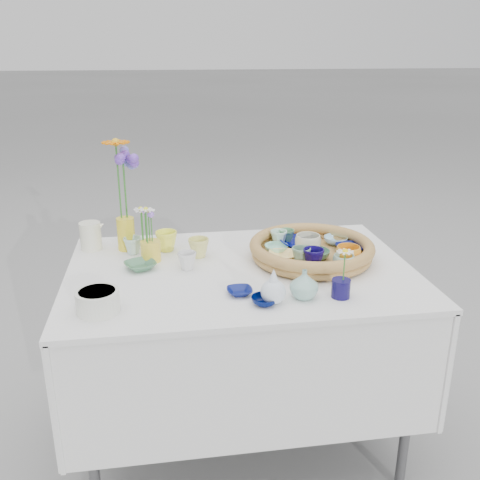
{
  "coord_description": "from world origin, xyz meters",
  "views": [
    {
      "loc": [
        -0.28,
        -1.79,
        1.53
      ],
      "look_at": [
        0.0,
        0.02,
        0.87
      ],
      "focal_mm": 40.0,
      "sensor_mm": 36.0,
      "label": 1
    }
  ],
  "objects": [
    {
      "name": "tray_ceramic_5",
      "position": [
        0.16,
        0.1,
        0.8
      ],
      "size": [
        0.11,
        0.11,
        0.03
      ],
      "primitive_type": "imported",
      "rotation": [
        0.0,
        0.0,
        0.24
      ],
      "color": "#A2EDCE",
      "rests_on": "wicker_tray"
    },
    {
      "name": "white_pitcher",
      "position": [
        -0.56,
        0.29,
        0.82
      ],
      "size": [
        0.13,
        0.1,
        0.11
      ],
      "primitive_type": null,
      "rotation": [
        0.0,
        0.0,
        -0.16
      ],
      "color": "silver",
      "rests_on": "display_table"
    },
    {
      "name": "tray_ceramic_4",
      "position": [
        0.22,
        -0.03,
        0.82
      ],
      "size": [
        0.09,
        0.09,
        0.06
      ],
      "primitive_type": "imported",
      "rotation": [
        0.0,
        0.0,
        -0.33
      ],
      "color": "#79A688",
      "rests_on": "wicker_tray"
    },
    {
      "name": "loose_ceramic_2",
      "position": [
        -0.36,
        0.05,
        0.78
      ],
      "size": [
        0.15,
        0.15,
        0.03
      ],
      "primitive_type": "imported",
      "rotation": [
        0.0,
        0.0,
        0.43
      ],
      "color": "#427453",
      "rests_on": "display_table"
    },
    {
      "name": "daisy_cup",
      "position": [
        -0.33,
        0.13,
        0.81
      ],
      "size": [
        0.09,
        0.09,
        0.08
      ],
      "primitive_type": "cylinder",
      "rotation": [
        0.0,
        0.0,
        0.25
      ],
      "color": "yellow",
      "rests_on": "display_table"
    },
    {
      "name": "tray_ceramic_8",
      "position": [
        0.41,
        0.16,
        0.8
      ],
      "size": [
        0.12,
        0.12,
        0.03
      ],
      "primitive_type": "imported",
      "rotation": [
        0.0,
        0.0,
        -0.29
      ],
      "color": "#9FD4F4",
      "rests_on": "wicker_tray"
    },
    {
      "name": "tray_ceramic_3",
      "position": [
        0.28,
        0.01,
        0.8
      ],
      "size": [
        0.12,
        0.12,
        0.03
      ],
      "primitive_type": "imported",
      "rotation": [
        0.0,
        0.0,
        -0.1
      ],
      "color": "#528B6D",
      "rests_on": "wicker_tray"
    },
    {
      "name": "loose_ceramic_4",
      "position": [
        -0.04,
        -0.21,
        0.78
      ],
      "size": [
        0.09,
        0.09,
        0.02
      ],
      "primitive_type": "imported",
      "rotation": [
        0.0,
        0.0,
        0.03
      ],
      "color": "#0A145A",
      "rests_on": "display_table"
    },
    {
      "name": "gerbera",
      "position": [
        -0.43,
        0.28,
        1.04
      ],
      "size": [
        0.16,
        0.16,
        0.32
      ],
      "primitive_type": null,
      "rotation": [
        0.0,
        0.0,
        -0.41
      ],
      "color": "orange",
      "rests_on": "tall_vase_yellow"
    },
    {
      "name": "loose_ceramic_5",
      "position": [
        -0.4,
        0.22,
        0.8
      ],
      "size": [
        0.09,
        0.09,
        0.07
      ],
      "primitive_type": "imported",
      "rotation": [
        0.0,
        0.0,
        -0.24
      ],
      "color": "#A8CBBC",
      "rests_on": "display_table"
    },
    {
      "name": "tray_ceramic_12",
      "position": [
        0.22,
        0.19,
        0.81
      ],
      "size": [
        0.08,
        0.08,
        0.06
      ],
      "primitive_type": "imported",
      "rotation": [
        0.0,
        0.0,
        -0.27
      ],
      "color": "#579662",
      "rests_on": "wicker_tray"
    },
    {
      "name": "tray_ceramic_10",
      "position": [
        0.16,
        0.03,
        0.8
      ],
      "size": [
        0.11,
        0.11,
        0.03
      ],
      "primitive_type": "imported",
      "rotation": [
        0.0,
        0.0,
        -0.06
      ],
      "color": "#F2D079",
      "rests_on": "wicker_tray"
    },
    {
      "name": "daisy_posy",
      "position": [
        -0.33,
        0.12,
        0.92
      ],
      "size": [
        0.1,
        0.1,
        0.15
      ],
      "primitive_type": null,
      "rotation": [
        0.0,
        0.0,
        -0.28
      ],
      "color": "white",
      "rests_on": "daisy_cup"
    },
    {
      "name": "bud_vase_cobalt",
      "position": [
        0.28,
        -0.28,
        0.8
      ],
      "size": [
        0.06,
        0.06,
        0.06
      ],
      "primitive_type": "cylinder",
      "rotation": [
        0.0,
        0.0,
        -0.04
      ],
      "color": "#0F0A42",
      "rests_on": "display_table"
    },
    {
      "name": "tray_ceramic_7",
      "position": [
        0.27,
        0.06,
        0.82
      ],
      "size": [
        0.11,
        0.11,
        0.08
      ],
      "primitive_type": "imported",
      "rotation": [
        0.0,
        0.0,
        0.14
      ],
      "color": "beige",
      "rests_on": "wicker_tray"
    },
    {
      "name": "wicker_tray",
      "position": [
        0.28,
        0.05,
        0.8
      ],
      "size": [
        0.47,
        0.47,
        0.08
      ],
      "primitive_type": null,
      "color": "brown",
      "rests_on": "display_table"
    },
    {
      "name": "single_daisy",
      "position": [
        0.29,
        -0.28,
        0.87
      ],
      "size": [
        0.07,
        0.07,
        0.12
      ],
      "primitive_type": null,
      "rotation": [
        0.0,
        0.0,
        0.19
      ],
      "color": "white",
      "rests_on": "bud_vase_cobalt"
    },
    {
      "name": "bud_vase_paleblue",
      "position": [
        0.06,
        -0.29,
        0.83
      ],
      "size": [
        0.09,
        0.09,
        0.12
      ],
      "primitive_type": null,
      "rotation": [
        0.0,
        0.0,
        -0.11
      ],
      "color": "silver",
      "rests_on": "display_table"
    },
    {
      "name": "ground",
      "position": [
        0.0,
        0.0,
        0.0
      ],
      "size": [
        80.0,
        80.0,
        0.0
      ],
      "primitive_type": "plane",
      "color": "gray"
    },
    {
      "name": "tall_vase_yellow",
      "position": [
        -0.42,
        0.27,
        0.83
      ],
      "size": [
        0.09,
        0.09,
        0.13
      ],
      "primitive_type": "cylinder",
      "rotation": [
        0.0,
        0.0,
        0.26
      ],
      "color": "yellow",
      "rests_on": "display_table"
    },
    {
      "name": "tray_ceramic_9",
      "position": [
        0.25,
        -0.07,
        0.82
      ],
      "size": [
        0.1,
        0.1,
        0.07
      ],
      "primitive_type": "imported",
      "rotation": [
        0.0,
        0.0,
        -0.42
      ],
      "color": "#10074F",
      "rests_on": "wicker_tray"
    },
    {
      "name": "hydrangea",
      "position": [
        -0.41,
        0.28,
        1.01
      ],
      "size": [
        0.11,
        0.11,
        0.32
      ],
      "primitive_type": null,
      "rotation": [
        0.0,
        0.0,
        0.26
      ],
      "color": "#6B3CC0",
      "rests_on": "tall_vase_yellow"
    },
    {
      "name": "tray_ceramic_2",
      "position": [
        0.38,
        -0.06,
        0.82
      ],
      "size": [
        0.12,
        0.12,
        0.07
      ],
      "primitive_type": "imported",
      "rotation": [
        0.0,
        0.0,
        0.39
      ],
      "color": "orange",
      "rests_on": "wicker_tray"
    },
    {
      "name": "loose_ceramic_6",
      "position": [
        0.03,
        -0.3,
        0.78
      ],
      "size": [
        0.1,
        0.1,
        0.03
      ],
      "primitive_type": "imported",
      "rotation": [
        0.0,
        0.0,
        0.2
      ],
      "color": "#010B41",
      "rests_on": "display_table"
    },
    {
      "name": "bud_vase_seafoam",
      "position": [
        0.16,
        -0.27,
        0.81
      ],
      "size": [
        0.11,
        0.11,
        0.1
      ],
      "primitive_type": "imported",
      "rotation": [
        0.0,
        0.0,
        -0.18
      ],
      "color": "#83B2A7",
      "rests_on": "display_table"
    },
    {
      "name": "loose_ceramic_3",
      "position": [
        -0.19,
        0.03,
        0.8
      ],
      "size": [
        0.09,
        0.09,
        0.07
      ],
      "primitive_type": "imported",
      "rotation": [
        0.0,
        0.0,
        0.4
      ],
      "color": "silver",
      "rests_on": "display_table"
    },
    {
      "name": "tray_ceramic_0",
      "position": [
        0.25,
        0.14,
        0.8
      ],
      "size": [
        0.16,
        0.16,
        0.03
      ],
      "primitive_type": "imported",
      "rotation": [
        0.0,
        0.0,
        0.17
      ],
      "color": "#000772",
      "rests_on": "wicker_tray"
    },
    {
      "name": "loose_ceramic_0",
      "position": [
        -0.26,
        0.23,
        0.81
      ],
      "size": [
        0.1,
        0.1,
        0.08
      ],
      "primitive_type": "imported",
      "rotation": [
        0.0,
        0.0,
        -0.16
      ],
      "color": "#F4F945",
      "rests_on": "display_table"
    },
    {
      "name": "display_table",
      "position": [
        0.0,
        0.0,
        0.0
      ],
      "size": [
        1.26,
        0.86,
        0.77
      ],
      "primitive_type": null,
      "color": "silver",
      "rests_on": "ground"
    },
    {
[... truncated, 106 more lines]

